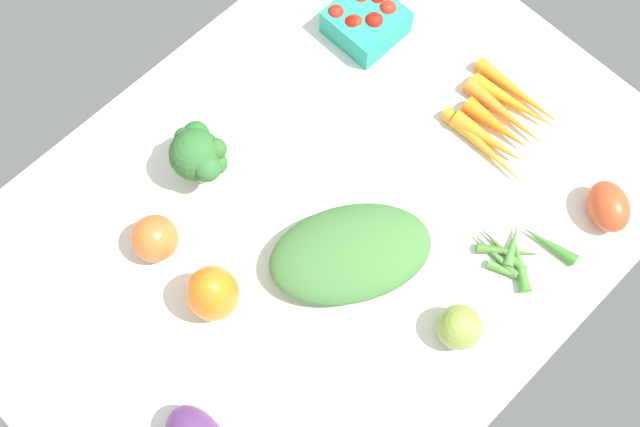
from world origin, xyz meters
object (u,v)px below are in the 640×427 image
roma_tomato (609,206)px  bell_pepper_orange (213,293)px  heirloom_tomato_orange (155,238)px  broccoli_head (198,154)px  leafy_greens_clump (350,253)px  okra_pile (516,252)px  berry_basket (366,21)px  carrot_bunch (502,121)px  heirloom_tomato_green (459,327)px

roma_tomato → bell_pepper_orange: bearing=-89.6°
bell_pepper_orange → heirloom_tomato_orange: (0.26, -12.61, -1.62)cm
broccoli_head → roma_tomato: size_ratio=1.34×
bell_pepper_orange → leafy_greens_clump: (-18.37, 8.96, -1.88)cm
broccoli_head → roma_tomato: broccoli_head is taller
broccoli_head → okra_pile: size_ratio=0.74×
bell_pepper_orange → berry_basket: bearing=-160.2°
carrot_bunch → roma_tomato: roma_tomato is taller
heirloom_tomato_green → broccoli_head: (8.88, -44.14, 3.50)cm
heirloom_tomato_green → bell_pepper_orange: bell_pepper_orange is taller
broccoli_head → carrot_bunch: 47.52cm
bell_pepper_orange → roma_tomato: bearing=148.9°
heirloom_tomato_green → broccoli_head: size_ratio=0.60×
roma_tomato → heirloom_tomato_orange: (51.18, -43.29, 0.55)cm
carrot_bunch → bell_pepper_orange: 52.59cm
broccoli_head → roma_tomato: (-38.37, 47.52, -3.77)cm
carrot_bunch → heirloom_tomato_orange: heirloom_tomato_orange is taller
heirloom_tomato_green → leafy_greens_clump: 18.58cm
carrot_bunch → berry_basket: (2.59, -27.37, 1.58)cm
broccoli_head → berry_basket: 36.60cm
broccoli_head → okra_pile: (-24.05, 42.42, -5.91)cm
bell_pepper_orange → leafy_greens_clump: bearing=154.0°
bell_pepper_orange → berry_basket: bell_pepper_orange is taller
heirloom_tomato_green → okra_pile: heirloom_tomato_green is taller
carrot_bunch → heirloom_tomato_green: bearing=30.2°
carrot_bunch → berry_basket: 27.53cm
carrot_bunch → okra_pile: 21.73cm
carrot_bunch → leafy_greens_clump: leafy_greens_clump is taller
heirloom_tomato_green → berry_basket: heirloom_tomato_green is taller
broccoli_head → leafy_greens_clump: broccoli_head is taller
leafy_greens_clump → bell_pepper_orange: bearing=-26.0°
heirloom_tomato_green → bell_pepper_orange: bearing=-51.9°
broccoli_head → carrot_bunch: (-38.98, 26.64, -5.41)cm
bell_pepper_orange → carrot_bunch: bearing=169.2°
berry_basket → leafy_greens_clump: leafy_greens_clump is taller
okra_pile → heirloom_tomato_orange: (36.86, -38.19, 2.69)cm
broccoli_head → berry_basket: (-36.40, -0.73, -3.83)cm
berry_basket → okra_pile: berry_basket is taller
roma_tomato → okra_pile: 15.35cm
heirloom_tomato_green → okra_pile: bearing=-173.5°
heirloom_tomato_green → roma_tomato: (-29.50, 3.38, -0.26)cm
berry_basket → carrot_bunch: bearing=95.4°
berry_basket → roma_tomato: size_ratio=1.34×
broccoli_head → okra_pile: bearing=119.6°
heirloom_tomato_green → heirloom_tomato_orange: heirloom_tomato_orange is taller
roma_tomato → okra_pile: size_ratio=0.55×
heirloom_tomato_green → roma_tomato: size_ratio=0.80×
roma_tomato → heirloom_tomato_orange: heirloom_tomato_orange is taller
bell_pepper_orange → roma_tomato: (-50.92, 30.67, -2.17)cm
bell_pepper_orange → leafy_greens_clump: 20.52cm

